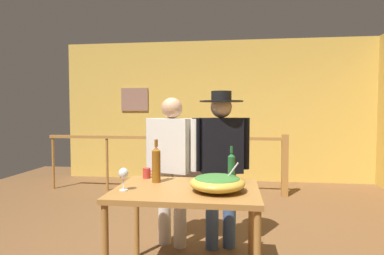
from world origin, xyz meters
TOP-DOWN VIEW (x-y plane):
  - ground_plane at (0.00, 0.00)m, footprint 8.58×8.58m
  - back_wall at (0.00, 3.30)m, footprint 6.10×0.10m
  - framed_picture at (-1.64, 3.24)m, footprint 0.56×0.03m
  - stair_railing at (-0.21, 2.17)m, footprint 4.07×0.10m
  - tv_console at (-0.59, 2.95)m, footprint 0.90×0.40m
  - flat_screen_tv at (-0.59, 2.92)m, footprint 0.59×0.12m
  - serving_table at (-0.01, -0.58)m, footprint 1.14×0.82m
  - salad_bowl at (0.24, -0.65)m, footprint 0.43×0.43m
  - wine_glass at (-0.49, -0.72)m, footprint 0.08×0.08m
  - wine_bottle_amber at (-0.30, -0.41)m, footprint 0.07×0.07m
  - wine_bottle_green at (0.34, -0.28)m, footprint 0.06×0.06m
  - mug_red at (-0.43, -0.25)m, footprint 0.11×0.07m
  - person_standing_left at (-0.26, 0.09)m, footprint 0.58×0.34m
  - person_standing_right at (0.24, 0.09)m, footprint 0.56×0.43m

SIDE VIEW (x-z plane):
  - ground_plane at x=0.00m, z-range 0.00..0.00m
  - tv_console at x=-0.59m, z-range 0.00..0.45m
  - stair_railing at x=-0.21m, z-range 0.17..1.17m
  - serving_table at x=-0.01m, z-range 0.30..1.06m
  - flat_screen_tv at x=-0.59m, z-range 0.49..0.95m
  - mug_red at x=-0.43m, z-range 0.76..0.86m
  - salad_bowl at x=0.24m, z-range 0.72..0.95m
  - wine_glass at x=-0.49m, z-range 0.80..0.98m
  - person_standing_left at x=-0.26m, z-range 0.13..1.64m
  - wine_bottle_green at x=0.34m, z-range 0.74..1.05m
  - wine_bottle_amber at x=-0.30m, z-range 0.73..1.11m
  - person_standing_right at x=0.24m, z-range 0.14..1.72m
  - back_wall at x=0.00m, z-range 0.00..2.75m
  - framed_picture at x=-1.64m, z-range 1.38..1.84m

